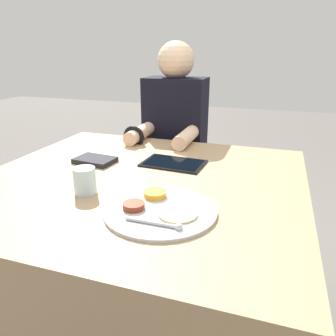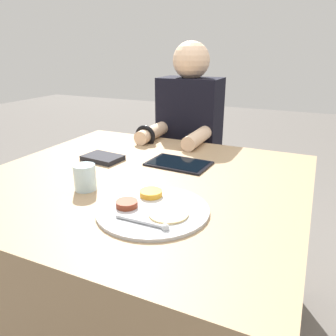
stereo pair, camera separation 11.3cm
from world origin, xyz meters
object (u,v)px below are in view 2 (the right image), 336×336
(red_notebook, at_px, (103,158))
(person_diner, at_px, (188,158))
(thali_tray, at_px, (152,209))
(drinking_glass, at_px, (85,177))
(tablet_device, at_px, (179,163))

(red_notebook, relative_size, person_diner, 0.14)
(thali_tray, height_order, drinking_glass, drinking_glass)
(drinking_glass, bearing_deg, person_diner, 87.95)
(red_notebook, xyz_separation_m, person_diner, (0.16, 0.60, -0.16))
(tablet_device, height_order, drinking_glass, drinking_glass)
(tablet_device, height_order, person_diner, person_diner)
(tablet_device, relative_size, drinking_glass, 2.95)
(red_notebook, bearing_deg, drinking_glass, -65.26)
(thali_tray, distance_m, tablet_device, 0.42)
(thali_tray, distance_m, drinking_glass, 0.28)
(tablet_device, bearing_deg, person_diner, 106.75)
(red_notebook, distance_m, person_diner, 0.64)
(thali_tray, bearing_deg, person_diner, 104.70)
(tablet_device, distance_m, person_diner, 0.57)
(tablet_device, relative_size, person_diner, 0.21)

